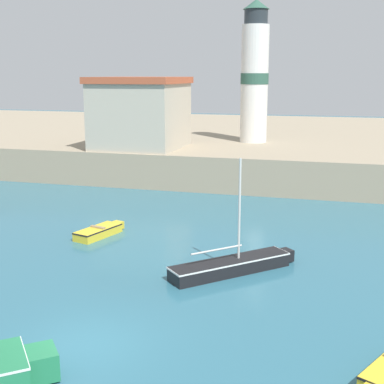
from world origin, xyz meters
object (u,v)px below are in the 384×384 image
(sailboat_black_5, at_px, (233,265))
(lighthouse, at_px, (255,75))
(dinghy_yellow_4, at_px, (99,231))
(harbor_shed_near_wharf, at_px, (141,112))

(sailboat_black_5, bearing_deg, lighthouse, 97.47)
(dinghy_yellow_4, xyz_separation_m, lighthouse, (4.57, 21.11, 7.99))
(sailboat_black_5, bearing_deg, dinghy_yellow_4, 156.94)
(dinghy_yellow_4, relative_size, sailboat_black_5, 0.67)
(sailboat_black_5, distance_m, lighthouse, 25.87)
(lighthouse, distance_m, harbor_shed_near_wharf, 10.38)
(harbor_shed_near_wharf, bearing_deg, lighthouse, 36.64)
(sailboat_black_5, distance_m, harbor_shed_near_wharf, 22.18)
(sailboat_black_5, height_order, lighthouse, lighthouse)
(dinghy_yellow_4, bearing_deg, sailboat_black_5, -23.06)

